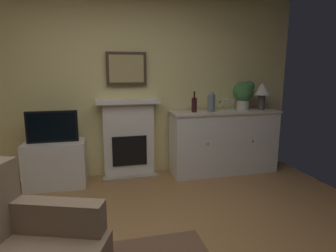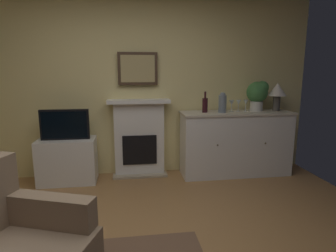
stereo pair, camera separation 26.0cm
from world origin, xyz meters
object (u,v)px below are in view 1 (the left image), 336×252
object	(u,v)px
fireplace_unit	(129,138)
wine_glass_center	(226,102)
table_lamp	(262,91)
vase_decorative	(211,102)
sideboard_cabinet	(223,142)
wine_glass_right	(233,102)
potted_plant_small	(244,92)
framed_picture	(126,69)
tv_set	(52,127)
tv_cabinet	(55,164)
wine_bottle	(194,104)
wine_glass_left	(220,103)

from	to	relation	value
fireplace_unit	wine_glass_center	world-z (taller)	fireplace_unit
table_lamp	wine_glass_center	bearing A→B (deg)	176.51
wine_glass_center	vase_decorative	size ratio (longest dim) A/B	0.59
sideboard_cabinet	wine_glass_right	distance (m)	0.60
potted_plant_small	vase_decorative	bearing A→B (deg)	-170.24
wine_glass_right	potted_plant_small	bearing A→B (deg)	4.27
framed_picture	vase_decorative	size ratio (longest dim) A/B	1.96
framed_picture	tv_set	distance (m)	1.23
framed_picture	tv_cabinet	world-z (taller)	framed_picture
wine_glass_center	tv_cabinet	size ratio (longest dim) A/B	0.22
wine_bottle	tv_set	world-z (taller)	wine_bottle
wine_glass_right	tv_cabinet	xyz separation A→B (m)	(-2.50, -0.02, -0.74)
fireplace_unit	wine_bottle	world-z (taller)	wine_bottle
table_lamp	tv_set	bearing A→B (deg)	-179.84
wine_bottle	vase_decorative	world-z (taller)	wine_bottle
fireplace_unit	wine_glass_left	size ratio (longest dim) A/B	6.67
framed_picture	wine_glass_right	size ratio (longest dim) A/B	3.33
wine_bottle	sideboard_cabinet	bearing A→B (deg)	-0.21
wine_glass_left	sideboard_cabinet	bearing A→B (deg)	-7.12
fireplace_unit	sideboard_cabinet	world-z (taller)	fireplace_unit
fireplace_unit	tv_set	world-z (taller)	fireplace_unit
wine_glass_left	tv_set	size ratio (longest dim) A/B	0.27
table_lamp	vase_decorative	bearing A→B (deg)	-176.53
fireplace_unit	wine_glass_left	xyz separation A→B (m)	(1.30, -0.17, 0.49)
sideboard_cabinet	vase_decorative	bearing A→B (deg)	-167.92
tv_set	table_lamp	bearing A→B (deg)	0.16
framed_picture	wine_glass_left	distance (m)	1.40
sideboard_cabinet	wine_bottle	world-z (taller)	wine_bottle
fireplace_unit	potted_plant_small	xyz separation A→B (m)	(1.70, -0.13, 0.63)
wine_glass_left	wine_glass_right	distance (m)	0.22
wine_glass_left	framed_picture	bearing A→B (deg)	170.71
sideboard_cabinet	table_lamp	xyz separation A→B (m)	(0.59, 0.00, 0.74)
tv_set	potted_plant_small	world-z (taller)	potted_plant_small
wine_glass_right	sideboard_cabinet	bearing A→B (deg)	-167.31
fireplace_unit	tv_set	xyz separation A→B (m)	(-0.98, -0.19, 0.25)
wine_glass_left	wine_glass_right	world-z (taller)	same
framed_picture	wine_glass_right	distance (m)	1.61
vase_decorative	framed_picture	bearing A→B (deg)	166.61
table_lamp	wine_bottle	size ratio (longest dim) A/B	1.38
table_lamp	wine_glass_right	size ratio (longest dim) A/B	2.42
tv_cabinet	tv_set	distance (m)	0.50
table_lamp	tv_cabinet	distance (m)	3.08
wine_glass_center	fireplace_unit	bearing A→B (deg)	174.21
sideboard_cabinet	wine_glass_center	xyz separation A→B (m)	(0.03, 0.03, 0.58)
wine_glass_right	vase_decorative	world-z (taller)	vase_decorative
framed_picture	tv_set	xyz separation A→B (m)	(-0.98, -0.23, -0.72)
fireplace_unit	potted_plant_small	distance (m)	1.82
wine_glass_left	wine_glass_center	world-z (taller)	same
framed_picture	wine_bottle	size ratio (longest dim) A/B	1.90
framed_picture	sideboard_cabinet	size ratio (longest dim) A/B	0.35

